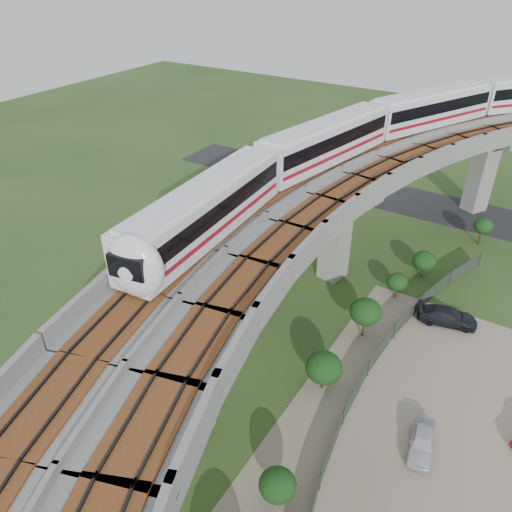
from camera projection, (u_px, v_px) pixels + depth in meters
name	position (u px, v px, depth m)	size (l,w,h in m)	color
ground	(266.00, 334.00, 39.64)	(160.00, 160.00, 0.00)	#2A471C
dirt_lot	(437.00, 429.00, 31.90)	(18.00, 26.00, 0.04)	gray
asphalt_road	(392.00, 197.00, 61.20)	(60.00, 8.00, 0.03)	#232326
viaduct	(317.00, 251.00, 33.11)	(19.58, 73.98, 11.40)	#99968E
metro_train	(397.00, 130.00, 44.30)	(21.57, 58.59, 3.64)	white
fence	(386.00, 375.00, 34.86)	(3.87, 38.73, 1.50)	#2D382D
tree_0	(483.00, 226.00, 50.42)	(1.91, 1.91, 3.00)	#382314
tree_1	(424.00, 261.00, 45.68)	(2.17, 2.17, 2.63)	#382314
tree_2	(397.00, 282.00, 43.02)	(1.80, 1.80, 2.37)	#382314
tree_3	(366.00, 312.00, 38.22)	(2.46, 2.46, 3.47)	#382314
tree_4	(324.00, 368.00, 33.83)	(2.53, 2.53, 3.02)	#382314
tree_5	(278.00, 485.00, 26.69)	(2.06, 2.06, 2.63)	#382314
car_white	(422.00, 442.00, 30.28)	(1.49, 3.71, 1.27)	silver
car_dark	(447.00, 316.00, 40.44)	(1.90, 4.68, 1.36)	black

